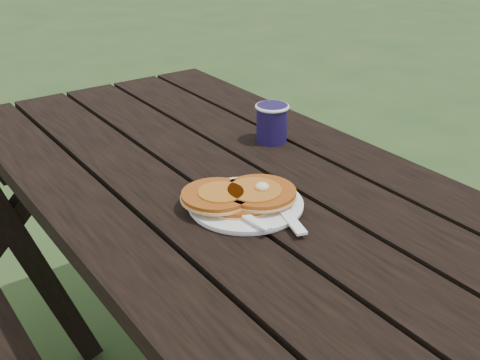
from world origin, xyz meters
TOP-DOWN VIEW (x-y plane):
  - picnic_table at (0.00, 0.00)m, footprint 1.36×1.80m
  - plate at (-0.05, 0.02)m, footprint 0.23×0.23m
  - pancake_stack at (-0.06, 0.03)m, footprint 0.21×0.17m
  - knife at (-0.01, -0.05)m, footprint 0.07×0.18m
  - fork at (-0.09, -0.04)m, footprint 0.04×0.16m
  - coffee_cup at (0.19, 0.25)m, footprint 0.08×0.08m

SIDE VIEW (x-z plane):
  - picnic_table at x=0.00m, z-range -0.01..0.74m
  - plate at x=-0.05m, z-range 0.75..0.76m
  - knife at x=-0.01m, z-range 0.76..0.76m
  - fork at x=-0.09m, z-range 0.77..0.77m
  - pancake_stack at x=-0.06m, z-range 0.76..0.79m
  - coffee_cup at x=0.19m, z-range 0.76..0.85m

